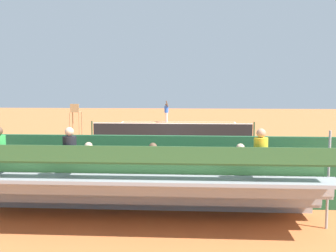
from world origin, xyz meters
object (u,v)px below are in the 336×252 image
umpire_chair (76,117)px  tennis_ball_near (145,123)px  tennis_net (172,130)px  tennis_player (166,111)px  courtside_bench (263,182)px  tennis_racket (154,122)px  bleacher_stand (139,184)px  equipment_bag (210,195)px

umpire_chair → tennis_ball_near: bearing=-110.2°
tennis_net → tennis_player: (1.05, -10.44, 0.51)m
courtside_bench → tennis_racket: bearing=-76.8°
tennis_net → umpire_chair: bearing=-1.9°
courtside_bench → tennis_ball_near: (6.24, -22.57, -0.53)m
umpire_chair → tennis_racket: 10.86m
umpire_chair → courtside_bench: 16.55m
tennis_net → tennis_ball_near: 9.74m
bleacher_stand → tennis_ball_near: 24.85m
bleacher_stand → equipment_bag: 2.80m
courtside_bench → umpire_chair: bearing=-54.6°
bleacher_stand → umpire_chair: bearing=-68.3°
bleacher_stand → tennis_ball_near: bearing=-83.4°
equipment_bag → tennis_ball_near: size_ratio=13.64×
bleacher_stand → tennis_ball_near: (2.86, -24.67, -0.94)m
courtside_bench → equipment_bag: (1.55, 0.13, -0.38)m
courtside_bench → tennis_ball_near: size_ratio=27.27×
umpire_chair → courtside_bench: bearing=125.4°
bleacher_stand → equipment_bag: size_ratio=10.07×
tennis_net → equipment_bag: bearing=97.8°
tennis_racket → equipment_bag: bearing=99.5°
bleacher_stand → tennis_racket: bearing=-85.3°
courtside_bench → equipment_bag: size_ratio=2.00×
courtside_bench → tennis_player: (4.43, -23.71, 0.46)m
tennis_net → umpire_chair: (6.20, -0.20, 0.81)m
equipment_bag → tennis_player: tennis_player is taller
equipment_bag → tennis_player: (2.88, -23.84, 0.84)m
courtside_bench → tennis_racket: (5.48, -23.44, -0.54)m
bleacher_stand → courtside_bench: 3.99m
umpire_chair → equipment_bag: 15.83m
umpire_chair → tennis_net: bearing=178.1°
tennis_net → tennis_ball_near: tennis_net is taller
equipment_bag → umpire_chair: bearing=-59.4°
tennis_player → tennis_racket: tennis_player is taller
umpire_chair → tennis_player: size_ratio=1.11×
tennis_player → tennis_ball_near: (1.81, 1.14, -0.98)m
tennis_racket → umpire_chair: bearing=67.7°
bleacher_stand → equipment_bag: (-1.82, -1.97, -0.79)m
tennis_player → bleacher_stand: bearing=92.3°
tennis_racket → tennis_ball_near: (0.76, 0.87, 0.02)m
umpire_chair → tennis_ball_near: size_ratio=32.42×
umpire_chair → tennis_ball_near: 9.78m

